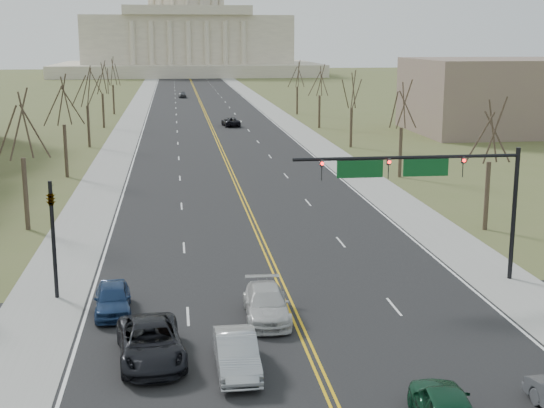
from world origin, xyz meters
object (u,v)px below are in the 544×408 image
object	(u,v)px
signal_mast	(424,177)
car_sb_outer_second	(113,299)
car_sb_inner_lead	(237,353)
car_sb_outer_lead	(151,342)
car_far_nb	(231,122)
car_nb_inner_lead	(445,408)
signal_left	(53,226)
car_far_sb	(182,95)
car_sb_inner_second	(266,304)

from	to	relation	value
signal_mast	car_sb_outer_second	xyz separation A→B (m)	(-15.97, -2.60, -5.03)
car_sb_inner_lead	car_sb_outer_lead	bearing A→B (deg)	155.27
car_sb_inner_lead	car_sb_outer_second	bearing A→B (deg)	125.53
car_sb_inner_lead	signal_mast	bearing A→B (deg)	41.58
car_far_nb	signal_mast	bearing A→B (deg)	87.31
car_nb_inner_lead	car_sb_inner_lead	distance (m)	8.49
car_sb_outer_second	car_sb_inner_lead	bearing A→B (deg)	-57.42
car_sb_inner_lead	car_sb_outer_lead	size ratio (longest dim) A/B	0.82
signal_left	car_far_sb	distance (m)	129.48
car_far_nb	car_far_sb	xyz separation A→B (m)	(-6.33, 55.13, 0.00)
car_sb_inner_lead	car_nb_inner_lead	bearing A→B (deg)	-41.07
car_nb_inner_lead	car_sb_outer_lead	xyz separation A→B (m)	(-9.85, 6.96, -0.03)
car_nb_inner_lead	car_sb_outer_lead	world-z (taller)	car_nb_inner_lead
car_sb_inner_second	car_far_nb	size ratio (longest dim) A/B	1.04
car_sb_inner_lead	car_far_sb	xyz separation A→B (m)	(-0.21, 138.97, -0.08)
signal_mast	signal_left	xyz separation A→B (m)	(-18.95, 0.00, -2.05)
car_sb_outer_second	car_far_nb	bearing A→B (deg)	77.64
signal_left	car_sb_outer_lead	xyz separation A→B (m)	(4.91, -8.29, -2.93)
car_far_sb	car_sb_inner_lead	bearing A→B (deg)	-92.95
car_far_nb	car_sb_outer_lead	bearing A→B (deg)	77.22
car_far_sb	car_far_nb	bearing A→B (deg)	-86.49
car_far_sb	car_sb_outer_second	bearing A→B (deg)	-95.25
car_far_nb	car_far_sb	world-z (taller)	car_far_sb
signal_mast	car_nb_inner_lead	distance (m)	16.56
car_far_nb	car_nb_inner_lead	bearing A→B (deg)	84.03
car_nb_inner_lead	car_sb_outer_lead	bearing A→B (deg)	-27.27
car_sb_outer_lead	car_far_nb	distance (m)	82.90
signal_left	car_sb_inner_second	xyz separation A→B (m)	(10.13, -4.28, -2.98)
signal_mast	car_sb_inner_second	distance (m)	11.01
car_nb_inner_lead	car_sb_outer_lead	size ratio (longest dim) A/B	0.85
car_nb_inner_lead	car_sb_inner_lead	world-z (taller)	car_nb_inner_lead
signal_mast	car_sb_outer_second	size ratio (longest dim) A/B	2.88
signal_mast	car_nb_inner_lead	world-z (taller)	signal_mast
signal_left	car_sb_outer_second	xyz separation A→B (m)	(2.98, -2.60, -2.99)
car_sb_outer_lead	car_sb_outer_second	size ratio (longest dim) A/B	1.32
car_nb_inner_lead	car_far_sb	bearing A→B (deg)	-79.40
signal_mast	car_sb_outer_second	world-z (taller)	signal_mast
car_nb_inner_lead	car_sb_outer_lead	distance (m)	12.06
signal_left	car_far_nb	world-z (taller)	signal_left
car_sb_inner_second	signal_left	bearing A→B (deg)	158.97
car_sb_inner_lead	car_far_sb	distance (m)	138.97
car_far_sb	car_sb_outer_lead	bearing A→B (deg)	-94.36
signal_mast	car_nb_inner_lead	bearing A→B (deg)	-105.32
signal_mast	signal_left	world-z (taller)	signal_mast
signal_mast	signal_left	size ratio (longest dim) A/B	2.02
signal_mast	car_sb_inner_second	world-z (taller)	signal_mast
signal_mast	car_far_sb	distance (m)	129.75
signal_left	car_sb_inner_lead	world-z (taller)	signal_left
car_sb_outer_lead	car_sb_inner_second	xyz separation A→B (m)	(5.22, 4.01, -0.05)
car_sb_inner_lead	car_sb_inner_second	bearing A→B (deg)	70.47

